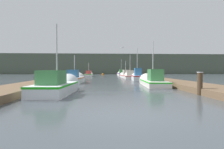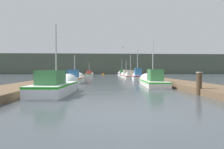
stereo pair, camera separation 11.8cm
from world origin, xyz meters
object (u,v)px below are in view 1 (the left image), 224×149
Objects in this scene: fishing_boat_0 at (58,86)px; fishing_boat_6 at (89,75)px; fishing_boat_1 at (152,81)px; mooring_piling_1 at (200,83)px; fishing_boat_5 at (125,75)px; fishing_boat_2 at (75,79)px; fishing_boat_3 at (137,76)px; mooring_piling_0 at (150,76)px; channel_buoy at (103,74)px; fishing_boat_7 at (121,74)px; mooring_piling_2 at (128,74)px; mooring_piling_3 at (61,80)px; fishing_boat_4 at (130,76)px; seagull_lead at (122,48)px.

fishing_boat_0 is 28.06m from fishing_boat_6.
fishing_boat_1 is 24.07m from fishing_boat_6.
fishing_boat_0 is 3.97× the size of mooring_piling_1.
fishing_boat_5 reaches higher than fishing_boat_6.
fishing_boat_1 reaches higher than fishing_boat_2.
fishing_boat_3 is 4.15m from mooring_piling_0.
fishing_boat_1 is 6.60m from mooring_piling_1.
fishing_boat_2 is 8.62m from mooring_piling_0.
channel_buoy is (3.10, 8.92, -0.21)m from fishing_boat_6.
mooring_piling_0 reaches higher than channel_buoy.
channel_buoy is at bearing 69.60° from fishing_boat_6.
fishing_boat_7 is 32.69m from mooring_piling_1.
fishing_boat_1 is 6.34× the size of mooring_piling_2.
mooring_piling_3 is at bearing 179.08° from fishing_boat_1.
fishing_boat_0 is 8.76m from fishing_boat_2.
mooring_piling_0 is (0.88, 3.73, 0.29)m from fishing_boat_1.
fishing_boat_4 is 5.52× the size of mooring_piling_3.
channel_buoy is (3.15, 28.23, -0.27)m from fishing_boat_2.
fishing_boat_0 is at bearing -107.36° from mooring_piling_2.
fishing_boat_5 is at bearing 75.96° from fishing_boat_0.
mooring_piling_1 is at bearing -90.12° from fishing_boat_7.
fishing_boat_6 reaches higher than channel_buoy.
fishing_boat_5 is at bearing 63.62° from fishing_boat_2.
fishing_boat_4 is 13.32m from fishing_boat_7.
fishing_boat_2 reaches higher than mooring_piling_0.
fishing_boat_3 reaches higher than channel_buoy.
mooring_piling_0 is 1.37× the size of mooring_piling_2.
fishing_boat_7 reaches higher than fishing_boat_6.
fishing_boat_3 is at bearing 113.66° from seagull_lead.
fishing_boat_7 is 5.39m from mooring_piling_2.
seagull_lead is (-3.52, -1.73, 3.05)m from mooring_piling_0.
fishing_boat_2 is 19.31m from fishing_boat_6.
fishing_boat_1 is 8.72m from mooring_piling_3.
fishing_boat_7 is (7.65, 22.65, 0.04)m from fishing_boat_2.
mooring_piling_0 is 17.10m from mooring_piling_2.
mooring_piling_0 is at bearing -89.42° from fishing_boat_7.
seagull_lead is (5.04, -20.81, 3.36)m from fishing_boat_6.
channel_buoy is (-4.38, 14.29, -0.24)m from fishing_boat_5.
fishing_boat_7 is at bearing 22.48° from fishing_boat_6.
fishing_boat_1 is at bearing -72.63° from fishing_boat_6.
fishing_boat_7 is 3.27× the size of mooring_piling_0.
mooring_piling_0 is (0.96, -22.42, 0.21)m from fishing_boat_7.
fishing_boat_7 is (7.60, 3.34, 0.10)m from fishing_boat_6.
mooring_piling_0 is at bearing 75.57° from seagull_lead.
fishing_boat_2 is 1.04× the size of fishing_boat_7.
fishing_boat_5 is 11.25× the size of seagull_lead.
fishing_boat_0 reaches higher than mooring_piling_0.
mooring_piling_3 is (-1.00, -21.95, 0.09)m from fishing_boat_6.
fishing_boat_6 is 9.45m from channel_buoy.
mooring_piling_3 is at bearing -136.40° from fishing_boat_3.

